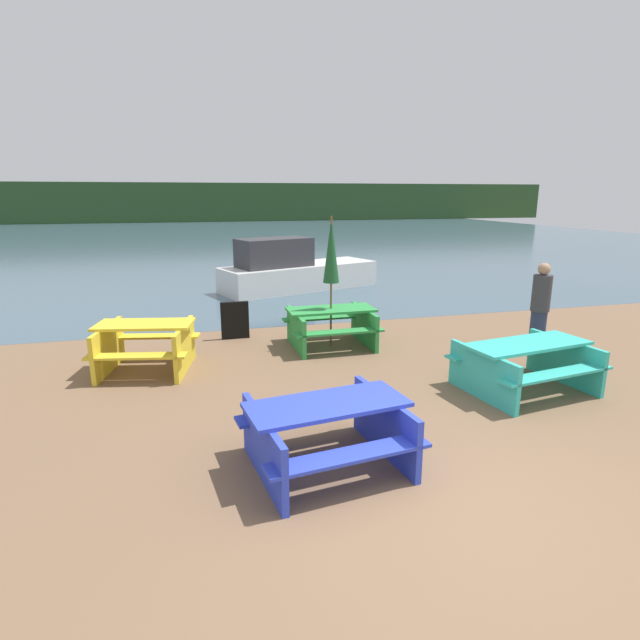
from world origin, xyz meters
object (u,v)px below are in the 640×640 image
at_px(boat, 294,271).
at_px(person, 540,308).
at_px(picnic_table_green, 331,323).
at_px(signboard, 235,320).
at_px(umbrella_darkgreen, 331,251).
at_px(picnic_table_teal, 526,361).
at_px(picnic_table_yellow, 146,343).
at_px(picnic_table_blue, 327,428).

distance_m(boat, person, 7.79).
bearing_deg(boat, person, -86.96).
relative_size(picnic_table_green, signboard, 2.18).
bearing_deg(umbrella_darkgreen, picnic_table_teal, -53.06).
distance_m(umbrella_darkgreen, person, 3.90).
height_order(picnic_table_yellow, umbrella_darkgreen, umbrella_darkgreen).
xyz_separation_m(picnic_table_yellow, person, (6.81, -0.77, 0.36)).
xyz_separation_m(picnic_table_blue, signboard, (-0.48, 5.13, -0.06)).
relative_size(picnic_table_yellow, person, 1.07).
bearing_deg(picnic_table_blue, person, 30.89).
bearing_deg(picnic_table_blue, picnic_table_teal, 21.20).
distance_m(picnic_table_blue, picnic_table_yellow, 4.16).
relative_size(picnic_table_teal, umbrella_darkgreen, 0.83).
bearing_deg(picnic_table_blue, boat, 80.21).
relative_size(person, signboard, 2.18).
relative_size(picnic_table_teal, picnic_table_green, 1.24).
bearing_deg(boat, picnic_table_green, -114.77).
distance_m(person, signboard, 5.74).
bearing_deg(picnic_table_blue, picnic_table_green, 73.57).
bearing_deg(picnic_table_blue, umbrella_darkgreen, 73.57).
bearing_deg(person, umbrella_darkgreen, 159.71).
height_order(picnic_table_green, umbrella_darkgreen, umbrella_darkgreen).
distance_m(picnic_table_blue, picnic_table_teal, 3.61).
xyz_separation_m(picnic_table_teal, umbrella_darkgreen, (-2.14, 2.85, 1.36)).
height_order(picnic_table_teal, person, person).
xyz_separation_m(person, signboard, (-5.24, 2.28, -0.45)).
height_order(picnic_table_teal, picnic_table_yellow, picnic_table_yellow).
bearing_deg(picnic_table_teal, picnic_table_blue, -158.80).
relative_size(picnic_table_yellow, boat, 0.35).
height_order(picnic_table_blue, umbrella_darkgreen, umbrella_darkgreen).
bearing_deg(picnic_table_yellow, umbrella_darkgreen, 9.38).
height_order(boat, person, person).
relative_size(boat, signboard, 6.73).
xyz_separation_m(picnic_table_green, umbrella_darkgreen, (-0.00, -0.00, 1.37)).
height_order(picnic_table_teal, signboard, signboard).
distance_m(picnic_table_teal, boat, 8.87).
relative_size(picnic_table_teal, picnic_table_yellow, 1.16).
bearing_deg(boat, picnic_table_teal, -99.22).
bearing_deg(picnic_table_teal, person, 47.90).
relative_size(picnic_table_blue, picnic_table_yellow, 1.05).
bearing_deg(umbrella_darkgreen, signboard, 150.36).
height_order(picnic_table_yellow, signboard, picnic_table_yellow).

